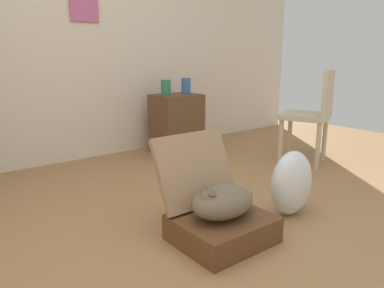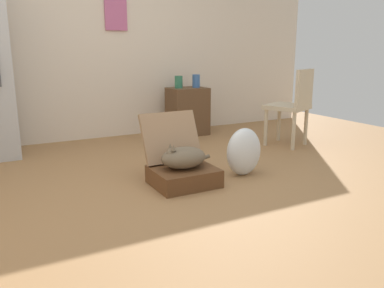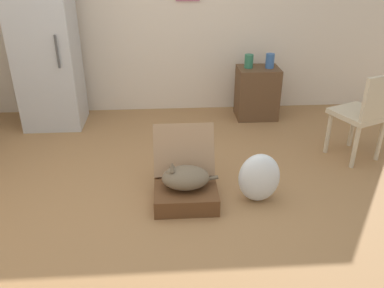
{
  "view_description": "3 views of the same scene",
  "coord_description": "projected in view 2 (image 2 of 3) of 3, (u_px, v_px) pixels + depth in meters",
  "views": [
    {
      "loc": [
        -1.28,
        -1.41,
        1.05
      ],
      "look_at": [
        0.21,
        0.51,
        0.46
      ],
      "focal_mm": 34.56,
      "sensor_mm": 36.0,
      "label": 1
    },
    {
      "loc": [
        -1.38,
        -2.82,
        1.13
      ],
      "look_at": [
        0.28,
        0.3,
        0.28
      ],
      "focal_mm": 36.79,
      "sensor_mm": 36.0,
      "label": 2
    },
    {
      "loc": [
        -0.08,
        -2.77,
        1.96
      ],
      "look_at": [
        0.14,
        0.57,
        0.28
      ],
      "focal_mm": 37.25,
      "sensor_mm": 36.0,
      "label": 3
    }
  ],
  "objects": [
    {
      "name": "wall_back",
      "position": [
        100.0,
        35.0,
        4.95
      ],
      "size": [
        6.4,
        0.15,
        2.6
      ],
      "color": "beige",
      "rests_on": "ground"
    },
    {
      "name": "chair",
      "position": [
        293.0,
        104.0,
        4.62
      ],
      "size": [
        0.57,
        0.58,
        0.91
      ],
      "rotation": [
        0.0,
        0.0,
        -2.74
      ],
      "color": "beige",
      "rests_on": "ground"
    },
    {
      "name": "vase_short",
      "position": [
        196.0,
        81.0,
        5.26
      ],
      "size": [
        0.1,
        0.1,
        0.17
      ],
      "primitive_type": "cylinder",
      "color": "#38609E",
      "rests_on": "side_table"
    },
    {
      "name": "suitcase_lid",
      "position": [
        171.0,
        137.0,
        3.5
      ],
      "size": [
        0.53,
        0.22,
        0.43
      ],
      "primitive_type": "cube",
      "rotation": [
        1.14,
        0.0,
        0.0
      ],
      "color": "#9B7756",
      "rests_on": "suitcase_base"
    },
    {
      "name": "side_table",
      "position": [
        188.0,
        111.0,
        5.3
      ],
      "size": [
        0.5,
        0.39,
        0.63
      ],
      "primitive_type": "cube",
      "color": "brown",
      "rests_on": "ground"
    },
    {
      "name": "ground_plane",
      "position": [
        179.0,
        187.0,
        3.32
      ],
      "size": [
        7.68,
        7.68,
        0.0
      ],
      "primitive_type": "plane",
      "color": "#9E7247",
      "rests_on": "ground"
    },
    {
      "name": "suitcase_base",
      "position": [
        184.0,
        176.0,
        3.35
      ],
      "size": [
        0.53,
        0.46,
        0.15
      ],
      "primitive_type": "cube",
      "color": "brown",
      "rests_on": "ground"
    },
    {
      "name": "cat",
      "position": [
        183.0,
        157.0,
        3.31
      ],
      "size": [
        0.48,
        0.28,
        0.22
      ],
      "color": "brown",
      "rests_on": "suitcase_base"
    },
    {
      "name": "plastic_bag_white",
      "position": [
        244.0,
        152.0,
        3.59
      ],
      "size": [
        0.35,
        0.2,
        0.44
      ],
      "primitive_type": "ellipsoid",
      "color": "silver",
      "rests_on": "ground"
    },
    {
      "name": "vase_tall",
      "position": [
        179.0,
        82.0,
        5.16
      ],
      "size": [
        0.1,
        0.1,
        0.16
      ],
      "primitive_type": "cylinder",
      "color": "#2D7051",
      "rests_on": "side_table"
    }
  ]
}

